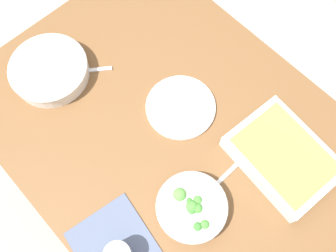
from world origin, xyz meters
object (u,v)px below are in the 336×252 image
stew_bowl (49,70)px  spoon_by_stew (78,71)px  broccoli_bowl (192,207)px  spoon_by_broccoli (223,177)px  baking_dish (283,156)px  side_plate (181,107)px

stew_bowl → spoon_by_stew: 0.09m
broccoli_bowl → spoon_by_broccoli: size_ratio=1.14×
stew_bowl → baking_dish: same height
broccoli_bowl → spoon_by_stew: (-0.57, 0.04, -0.03)m
stew_bowl → side_plate: bearing=30.9°
spoon_by_broccoli → spoon_by_stew: bearing=-171.0°
stew_bowl → side_plate: size_ratio=1.15×
stew_bowl → baking_dish: size_ratio=0.80×
stew_bowl → broccoli_bowl: bearing=2.4°
side_plate → broccoli_bowl: bearing=-38.6°
baking_dish → spoon_by_stew: bearing=-158.6°
baking_dish → spoon_by_stew: (-0.65, -0.25, -0.03)m
broccoli_bowl → side_plate: size_ratio=0.91×
baking_dish → spoon_by_broccoli: bearing=-115.4°
side_plate → spoon_by_stew: side_plate is taller
stew_bowl → broccoli_bowl: broccoli_bowl is taller
spoon_by_broccoli → side_plate: bearing=165.2°
baking_dish → spoon_by_stew: 0.70m
broccoli_bowl → spoon_by_stew: broccoli_bowl is taller
broccoli_bowl → spoon_by_broccoli: bearing=90.0°
broccoli_bowl → baking_dish: size_ratio=0.63×
broccoli_bowl → baking_dish: bearing=75.3°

